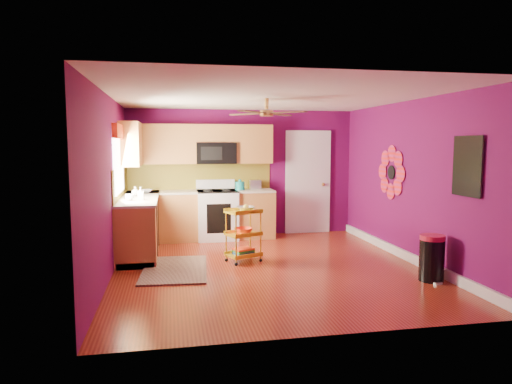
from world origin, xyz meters
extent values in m
plane|color=maroon|center=(0.00, 0.00, 0.00)|extent=(5.00, 5.00, 0.00)
cube|color=#600B4C|center=(0.00, 2.50, 1.25)|extent=(4.50, 0.04, 2.50)
cube|color=#600B4C|center=(0.00, -2.50, 1.25)|extent=(4.50, 0.04, 2.50)
cube|color=#600B4C|center=(-2.25, 0.00, 1.25)|extent=(0.04, 5.00, 2.50)
cube|color=#600B4C|center=(2.25, 0.00, 1.25)|extent=(0.04, 5.00, 2.50)
cube|color=silver|center=(0.00, 0.00, 2.50)|extent=(4.50, 5.00, 0.04)
cube|color=white|center=(2.22, 0.00, 0.07)|extent=(0.05, 4.90, 0.14)
cube|color=#995E29|center=(-1.95, 1.35, 0.45)|extent=(0.60, 2.30, 0.90)
cube|color=#995E29|center=(-0.85, 2.20, 0.45)|extent=(2.80, 0.60, 0.90)
cube|color=beige|center=(-1.95, 1.35, 0.92)|extent=(0.63, 2.30, 0.04)
cube|color=beige|center=(-0.85, 2.20, 0.92)|extent=(2.80, 0.63, 0.04)
cube|color=black|center=(-1.95, 1.35, 0.05)|extent=(0.54, 2.30, 0.10)
cube|color=black|center=(-0.85, 2.20, 0.05)|extent=(2.80, 0.54, 0.10)
cube|color=white|center=(-0.55, 2.17, 0.46)|extent=(0.76, 0.66, 0.92)
cube|color=black|center=(-0.55, 2.17, 0.93)|extent=(0.76, 0.62, 0.03)
cube|color=white|center=(-0.55, 2.45, 1.04)|extent=(0.76, 0.06, 0.18)
cube|color=black|center=(-0.55, 1.84, 0.45)|extent=(0.45, 0.02, 0.55)
cube|color=#995E29|center=(-1.59, 2.33, 1.83)|extent=(1.32, 0.33, 0.75)
cube|color=#995E29|center=(0.19, 2.33, 1.83)|extent=(0.72, 0.33, 0.75)
cube|color=#995E29|center=(-0.55, 2.33, 2.03)|extent=(0.76, 0.33, 0.34)
cube|color=#995E29|center=(-2.08, 1.85, 1.83)|extent=(0.33, 1.30, 0.75)
cube|color=black|center=(-0.55, 2.30, 1.65)|extent=(0.76, 0.38, 0.40)
cube|color=olive|center=(-0.85, 2.49, 1.20)|extent=(2.80, 0.01, 0.51)
cube|color=olive|center=(-2.24, 1.35, 1.20)|extent=(0.01, 2.30, 0.51)
cube|color=white|center=(-2.23, 1.05, 1.55)|extent=(0.03, 1.20, 1.00)
cube|color=#FE4316|center=(-2.20, 1.05, 2.02)|extent=(0.08, 1.35, 0.22)
cube|color=white|center=(1.35, 2.48, 1.02)|extent=(0.85, 0.04, 2.05)
cube|color=white|center=(1.35, 2.46, 1.02)|extent=(0.95, 0.02, 2.15)
sphere|color=#BF8C3F|center=(1.67, 2.42, 1.00)|extent=(0.07, 0.07, 0.07)
cylinder|color=black|center=(2.23, 0.60, 1.35)|extent=(0.01, 0.24, 0.24)
cube|color=#1BB1AB|center=(2.23, -1.40, 1.55)|extent=(0.03, 0.52, 0.72)
cube|color=black|center=(2.21, -1.40, 1.55)|extent=(0.01, 0.56, 0.76)
cylinder|color=#BF8C3F|center=(0.00, 0.20, 2.42)|extent=(0.06, 0.06, 0.16)
cylinder|color=#BF8C3F|center=(0.00, 0.20, 2.28)|extent=(0.20, 0.20, 0.08)
cube|color=#4C2D19|center=(0.27, 0.47, 2.28)|extent=(0.47, 0.47, 0.01)
cube|color=#4C2D19|center=(-0.27, 0.47, 2.28)|extent=(0.47, 0.47, 0.01)
cube|color=#4C2D19|center=(-0.27, -0.07, 2.28)|extent=(0.47, 0.47, 0.01)
cube|color=#4C2D19|center=(0.27, -0.07, 2.28)|extent=(0.47, 0.47, 0.01)
cube|color=black|center=(-1.38, 0.09, 0.01)|extent=(1.01, 1.54, 0.02)
cylinder|color=yellow|center=(-0.47, 0.15, 0.42)|extent=(0.02, 0.02, 0.77)
cylinder|color=yellow|center=(-0.06, 0.31, 0.42)|extent=(0.02, 0.02, 0.77)
cylinder|color=yellow|center=(-0.59, 0.43, 0.42)|extent=(0.02, 0.02, 0.77)
cylinder|color=yellow|center=(-0.18, 0.60, 0.42)|extent=(0.02, 0.02, 0.77)
sphere|color=black|center=(-0.47, 0.15, 0.03)|extent=(0.05, 0.05, 0.05)
sphere|color=black|center=(-0.06, 0.31, 0.03)|extent=(0.05, 0.05, 0.05)
sphere|color=black|center=(-0.59, 0.43, 0.03)|extent=(0.05, 0.05, 0.05)
sphere|color=black|center=(-0.18, 0.60, 0.03)|extent=(0.05, 0.05, 0.05)
cube|color=yellow|center=(-0.33, 0.37, 0.78)|extent=(0.59, 0.52, 0.03)
cube|color=yellow|center=(-0.33, 0.37, 0.43)|extent=(0.59, 0.52, 0.03)
cube|color=yellow|center=(-0.33, 0.37, 0.11)|extent=(0.59, 0.52, 0.03)
imported|color=beige|center=(-0.29, 0.39, 0.83)|extent=(0.35, 0.35, 0.07)
sphere|color=yellow|center=(-0.29, 0.39, 0.85)|extent=(0.09, 0.09, 0.09)
imported|color=#FE4316|center=(-0.33, 0.37, 0.49)|extent=(0.37, 0.37, 0.09)
cube|color=navy|center=(-0.33, 0.37, 0.14)|extent=(0.35, 0.31, 0.04)
cube|color=#267233|center=(-0.33, 0.37, 0.17)|extent=(0.35, 0.31, 0.03)
cube|color=#FE4316|center=(-0.33, 0.37, 0.20)|extent=(0.35, 0.31, 0.03)
cylinder|color=black|center=(1.99, -1.08, 0.28)|extent=(0.38, 0.38, 0.56)
cylinder|color=#AC1836|center=(1.99, -1.08, 0.59)|extent=(0.32, 0.32, 0.06)
cube|color=beige|center=(1.99, -1.24, 0.01)|extent=(0.12, 0.08, 0.03)
cylinder|color=teal|center=(-0.10, 2.21, 1.02)|extent=(0.18, 0.18, 0.16)
sphere|color=teal|center=(-0.10, 2.21, 1.12)|extent=(0.06, 0.06, 0.06)
cube|color=beige|center=(0.22, 2.29, 1.03)|extent=(0.22, 0.15, 0.18)
imported|color=#EA3F72|center=(-1.89, 0.91, 1.04)|extent=(0.09, 0.10, 0.21)
imported|color=white|center=(-2.01, 1.50, 1.02)|extent=(0.13, 0.13, 0.17)
imported|color=white|center=(-1.86, 2.03, 0.97)|extent=(0.24, 0.24, 0.06)
imported|color=white|center=(-2.06, 0.87, 0.99)|extent=(0.13, 0.13, 0.10)
camera|label=1|loc=(-1.43, -6.49, 1.82)|focal=32.00mm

